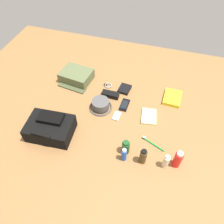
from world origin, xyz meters
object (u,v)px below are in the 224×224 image
(shampoo_bottle, at_px, (126,147))
(toothbrush, at_px, (152,143))
(backpack, at_px, (50,128))
(toiletry_pouch, at_px, (76,76))
(deodorant_spray, at_px, (124,155))
(bucket_hat, at_px, (101,105))
(sunscreen_spray, at_px, (178,159))
(wallet, at_px, (125,89))
(cell_phone, at_px, (125,105))
(cologne_bottle, at_px, (143,156))
(lotion_bottle, at_px, (166,161))
(media_player, at_px, (117,116))
(wristwatch, at_px, (108,85))
(paperback_novel, at_px, (172,98))
(notepad, at_px, (149,116))
(sunglasses_case, at_px, (110,95))

(shampoo_bottle, height_order, toothbrush, shampoo_bottle)
(backpack, relative_size, toiletry_pouch, 1.16)
(deodorant_spray, bearing_deg, bucket_hat, -53.17)
(sunscreen_spray, distance_m, shampoo_bottle, 0.33)
(shampoo_bottle, bearing_deg, wallet, -75.01)
(shampoo_bottle, relative_size, cell_phone, 0.88)
(backpack, height_order, cologne_bottle, backpack)
(backpack, height_order, lotion_bottle, backpack)
(sunscreen_spray, xyz_separation_m, deodorant_spray, (0.33, 0.06, -0.01))
(cologne_bottle, xyz_separation_m, deodorant_spray, (0.12, 0.02, -0.01))
(sunscreen_spray, bearing_deg, bucket_hat, -27.87)
(cell_phone, bearing_deg, toothbrush, 132.87)
(toothbrush, xyz_separation_m, wallet, (0.31, -0.46, 0.01))
(cell_phone, relative_size, media_player, 1.47)
(bucket_hat, xyz_separation_m, toothbrush, (-0.44, 0.21, -0.03))
(sunscreen_spray, relative_size, wristwatch, 2.01)
(backpack, height_order, paperback_novel, backpack)
(toiletry_pouch, xyz_separation_m, notepad, (-0.68, 0.24, -0.03))
(backpack, bearing_deg, shampoo_bottle, -179.60)
(bucket_hat, bearing_deg, shampoo_bottle, 131.06)
(paperback_novel, bearing_deg, deodorant_spray, 69.23)
(bucket_hat, distance_m, paperback_novel, 0.58)
(backpack, xyz_separation_m, paperback_novel, (-0.78, -0.58, -0.05))
(deodorant_spray, bearing_deg, sunglasses_case, -64.47)
(wristwatch, distance_m, toothbrush, 0.65)
(cell_phone, bearing_deg, backpack, 43.05)
(media_player, xyz_separation_m, wallet, (0.01, -0.29, 0.01))
(shampoo_bottle, xyz_separation_m, sunglasses_case, (0.24, -0.46, -0.03))
(cologne_bottle, bearing_deg, sunscreen_spray, -169.97)
(backpack, xyz_separation_m, cologne_bottle, (-0.66, 0.03, -0.00))
(shampoo_bottle, distance_m, deodorant_spray, 0.06)
(cologne_bottle, relative_size, shampoo_bottle, 1.14)
(shampoo_bottle, relative_size, deodorant_spray, 0.97)
(toiletry_pouch, bearing_deg, shampoo_bottle, 135.72)
(sunscreen_spray, bearing_deg, deodorant_spray, 9.56)
(toiletry_pouch, xyz_separation_m, sunscreen_spray, (-0.92, 0.57, 0.03))
(backpack, height_order, cell_phone, backpack)
(toiletry_pouch, xyz_separation_m, cell_phone, (-0.48, 0.17, -0.03))
(wristwatch, bearing_deg, notepad, 148.84)
(wallet, bearing_deg, cologne_bottle, 120.83)
(backpack, bearing_deg, lotion_bottle, 178.13)
(paperback_novel, xyz_separation_m, sunglasses_case, (0.49, 0.11, 0.01))
(cologne_bottle, distance_m, deodorant_spray, 0.12)
(cologne_bottle, relative_size, cell_phone, 1.00)
(paperback_novel, height_order, media_player, paperback_novel)
(lotion_bottle, bearing_deg, media_player, -37.36)
(bucket_hat, xyz_separation_m, deodorant_spray, (-0.28, 0.38, 0.02))
(paperback_novel, bearing_deg, media_player, 38.18)
(toothbrush, relative_size, notepad, 1.10)
(wristwatch, relative_size, sunglasses_case, 0.51)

